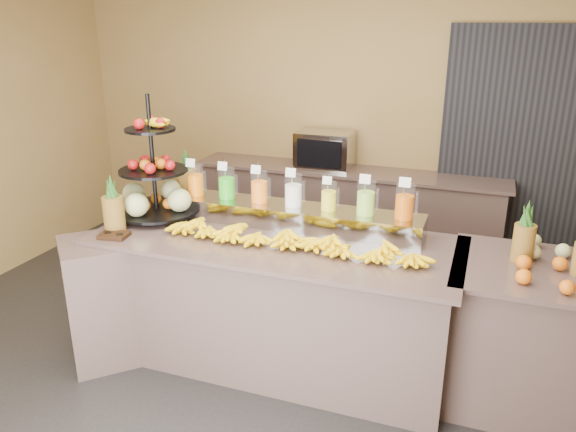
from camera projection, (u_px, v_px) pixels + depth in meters
The scene contains 20 objects.
ground at pixel (260, 380), 3.84m from camera, with size 6.00×6.00×0.00m, color black.
room_envelope at pixel (325, 90), 3.85m from camera, with size 6.04×5.02×2.82m.
buffet_counter at pixel (258, 300), 3.95m from camera, with size 2.75×1.25×0.93m.
right_counter at pixel (536, 337), 3.49m from camera, with size 1.08×0.88×0.93m.
back_ledge at pixel (345, 214), 5.68m from camera, with size 3.10×0.55×0.93m.
pitcher_tray at pixel (293, 216), 4.01m from camera, with size 1.85×0.30×0.15m, color gray.
juice_pitcher_orange_a at pixel (195, 182), 4.20m from camera, with size 0.13×0.13×0.30m.
juice_pitcher_green at pixel (227, 185), 4.12m from camera, with size 0.12×0.13×0.30m.
juice_pitcher_orange_b at pixel (259, 189), 4.03m from camera, with size 0.12×0.13×0.30m.
juice_pitcher_milk at pixel (293, 192), 3.95m from camera, with size 0.12×0.13×0.30m.
juice_pitcher_lemon at pixel (329, 198), 3.87m from camera, with size 0.11×0.11×0.26m.
juice_pitcher_lime at pixel (366, 200), 3.78m from camera, with size 0.13×0.13×0.31m.
juice_pitcher_orange_c at pixel (405, 204), 3.70m from camera, with size 0.13×0.13×0.31m.
banana_heap at pixel (288, 237), 3.66m from camera, with size 1.81×0.16×0.15m.
fruit_stand at pixel (160, 187), 4.14m from camera, with size 0.68×0.68×0.91m.
condiment_caddy at pixel (114, 235), 3.82m from camera, with size 0.19×0.14×0.03m, color black.
pineapple_left_a at pixel (114, 210), 3.89m from camera, with size 0.15×0.15×0.41m.
pineapple_left_b at pixel (187, 183), 4.44m from camera, with size 0.16×0.16×0.45m.
right_fruit_pile at pixel (549, 262), 3.26m from camera, with size 0.44×0.42×0.23m.
oven_warmer at pixel (325, 150), 5.54m from camera, with size 0.54×0.38×0.36m, color gray.
Camera 1 is at (1.30, -2.98, 2.34)m, focal length 35.00 mm.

